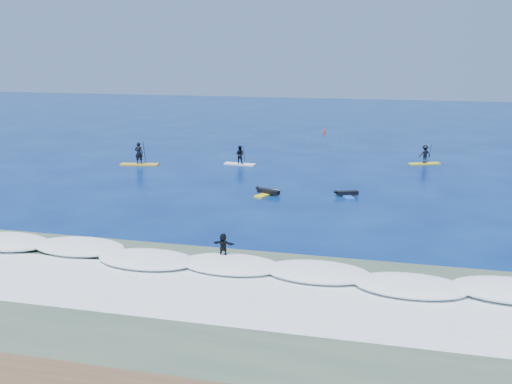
% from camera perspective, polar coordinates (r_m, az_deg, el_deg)
% --- Properties ---
extents(ground, '(160.00, 160.00, 0.00)m').
position_cam_1_polar(ground, '(35.87, 0.27, -1.67)').
color(ground, '#04164E').
rests_on(ground, ground).
extents(shallow_water, '(90.00, 13.00, 0.01)m').
position_cam_1_polar(shallow_water, '(23.29, -7.75, -10.91)').
color(shallow_water, '#394D3E').
rests_on(shallow_water, ground).
extents(breaking_wave, '(40.00, 6.00, 0.30)m').
position_cam_1_polar(breaking_wave, '(26.74, -4.66, -7.42)').
color(breaking_wave, white).
rests_on(breaking_wave, ground).
extents(whitewater, '(34.00, 5.00, 0.02)m').
position_cam_1_polar(whitewater, '(24.14, -6.89, -9.96)').
color(whitewater, silver).
rests_on(whitewater, ground).
extents(sup_paddler_left, '(3.35, 1.42, 2.29)m').
position_cam_1_polar(sup_paddler_left, '(50.05, -11.62, 3.48)').
color(sup_paddler_left, gold).
rests_on(sup_paddler_left, ground).
extents(sup_paddler_center, '(2.76, 0.89, 1.90)m').
position_cam_1_polar(sup_paddler_center, '(49.19, -1.64, 3.57)').
color(sup_paddler_center, white).
rests_on(sup_paddler_center, ground).
extents(sup_paddler_right, '(2.79, 1.77, 1.93)m').
position_cam_1_polar(sup_paddler_right, '(51.46, 16.53, 3.51)').
color(sup_paddler_right, gold).
rests_on(sup_paddler_right, ground).
extents(prone_paddler_near, '(1.83, 2.43, 0.50)m').
position_cam_1_polar(prone_paddler_near, '(39.25, 1.14, -0.01)').
color(prone_paddler_near, yellow).
rests_on(prone_paddler_near, ground).
extents(prone_paddler_far, '(1.67, 2.22, 0.45)m').
position_cam_1_polar(prone_paddler_far, '(39.32, 8.99, -0.18)').
color(prone_paddler_far, blue).
rests_on(prone_paddler_far, ground).
extents(wave_surfer, '(1.73, 0.53, 1.24)m').
position_cam_1_polar(wave_surfer, '(27.02, -3.29, -5.52)').
color(wave_surfer, white).
rests_on(wave_surfer, breaking_wave).
extents(marker_buoy, '(0.27, 0.27, 0.64)m').
position_cam_1_polar(marker_buoy, '(67.39, 6.84, 6.03)').
color(marker_buoy, red).
rests_on(marker_buoy, ground).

